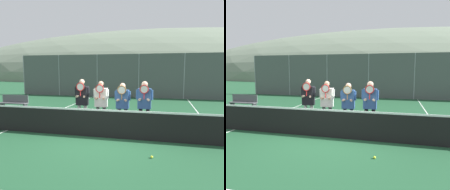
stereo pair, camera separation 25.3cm
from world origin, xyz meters
TOP-DOWN VIEW (x-y plane):
  - ground_plane at (0.00, 0.00)m, footprint 120.00×120.00m
  - hill_distant at (0.00, 60.90)m, footprint 130.76×72.65m
  - clubhouse_building at (0.80, 17.41)m, footprint 16.57×5.50m
  - fence_back at (0.00, 10.39)m, footprint 20.40×0.06m
  - tennis_net at (0.00, 0.00)m, footprint 9.87×0.09m
  - court_line_left_sideline at (-3.67, 3.00)m, footprint 0.05×16.00m
  - court_line_right_sideline at (3.67, 3.00)m, footprint 0.05×16.00m
  - player_leftmost at (-1.08, 0.92)m, footprint 0.58×0.34m
  - player_center_left at (-0.33, 0.88)m, footprint 0.58×0.34m
  - player_center_right at (0.47, 0.86)m, footprint 0.58×0.34m
  - player_rightmost at (1.25, 0.80)m, footprint 0.59×0.34m
  - car_far_left at (-5.30, 12.32)m, footprint 4.12×2.01m
  - car_left_of_center at (-0.45, 12.46)m, footprint 4.58×2.01m
  - car_center at (4.69, 12.30)m, footprint 4.69×1.93m
  - bench_courtside at (-5.93, 3.41)m, footprint 1.58×0.36m
  - tennis_ball_on_court at (1.63, -1.34)m, footprint 0.07×0.07m

SIDE VIEW (x-z plane):
  - ground_plane at x=0.00m, z-range 0.00..0.00m
  - hill_distant at x=0.00m, z-range -12.71..12.71m
  - court_line_left_sideline at x=-3.67m, z-range 0.00..0.01m
  - court_line_right_sideline at x=3.67m, z-range 0.00..0.01m
  - tennis_ball_on_court at x=1.63m, z-range 0.00..0.07m
  - bench_courtside at x=-5.93m, z-range 0.03..0.88m
  - tennis_net at x=0.00m, z-range -0.03..1.00m
  - car_left_of_center at x=-0.45m, z-range 0.02..1.74m
  - car_center at x=4.69m, z-range 0.02..1.75m
  - car_far_left at x=-5.30m, z-range 0.01..1.85m
  - player_center_right at x=0.47m, z-range 0.16..1.91m
  - player_center_left at x=-0.33m, z-range 0.15..1.96m
  - player_rightmost at x=1.25m, z-range 0.17..2.00m
  - player_leftmost at x=-1.08m, z-range 0.16..2.03m
  - fence_back at x=0.00m, z-range 0.00..3.43m
  - clubhouse_building at x=0.80m, z-range 0.02..3.63m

